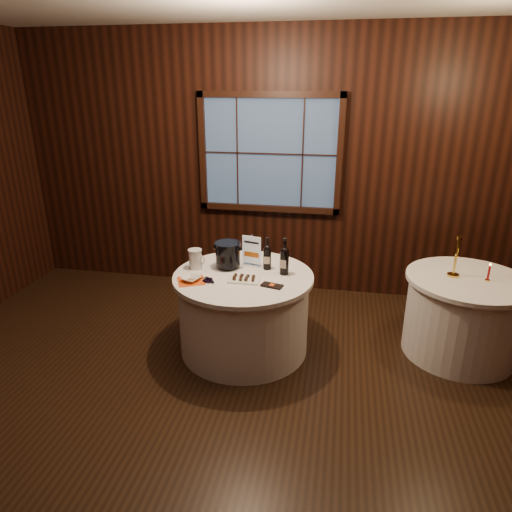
% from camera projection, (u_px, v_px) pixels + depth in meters
% --- Properties ---
extents(ground, '(6.00, 6.00, 0.00)m').
position_uv_depth(ground, '(217.00, 417.00, 3.50)').
color(ground, black).
rests_on(ground, ground).
extents(back_wall, '(6.00, 0.10, 3.00)m').
position_uv_depth(back_wall, '(270.00, 163.00, 5.23)').
color(back_wall, black).
rests_on(back_wall, ground).
extents(main_table, '(1.28, 1.28, 0.77)m').
position_uv_depth(main_table, '(244.00, 312.00, 4.28)').
color(main_table, white).
rests_on(main_table, ground).
extents(side_table, '(1.08, 1.08, 0.77)m').
position_uv_depth(side_table, '(462.00, 316.00, 4.21)').
color(side_table, white).
rests_on(side_table, ground).
extents(sign_stand, '(0.19, 0.13, 0.31)m').
position_uv_depth(sign_stand, '(252.00, 255.00, 4.31)').
color(sign_stand, silver).
rests_on(sign_stand, main_table).
extents(port_bottle_left, '(0.07, 0.08, 0.31)m').
position_uv_depth(port_bottle_left, '(267.00, 255.00, 4.22)').
color(port_bottle_left, black).
rests_on(port_bottle_left, main_table).
extents(port_bottle_right, '(0.08, 0.09, 0.34)m').
position_uv_depth(port_bottle_right, '(284.00, 259.00, 4.10)').
color(port_bottle_right, black).
rests_on(port_bottle_right, main_table).
extents(ice_bucket, '(0.25, 0.25, 0.25)m').
position_uv_depth(ice_bucket, '(228.00, 255.00, 4.25)').
color(ice_bucket, black).
rests_on(ice_bucket, main_table).
extents(chocolate_plate, '(0.28, 0.20, 0.04)m').
position_uv_depth(chocolate_plate, '(244.00, 279.00, 4.02)').
color(chocolate_plate, white).
rests_on(chocolate_plate, main_table).
extents(chocolate_box, '(0.20, 0.14, 0.02)m').
position_uv_depth(chocolate_box, '(272.00, 286.00, 3.90)').
color(chocolate_box, black).
rests_on(chocolate_box, main_table).
extents(grape_bunch, '(0.18, 0.11, 0.04)m').
position_uv_depth(grape_bunch, '(209.00, 279.00, 3.99)').
color(grape_bunch, black).
rests_on(grape_bunch, main_table).
extents(glass_pitcher, '(0.17, 0.13, 0.19)m').
position_uv_depth(glass_pitcher, '(196.00, 259.00, 4.25)').
color(glass_pitcher, silver).
rests_on(glass_pitcher, main_table).
extents(orange_napkin, '(0.30, 0.30, 0.00)m').
position_uv_depth(orange_napkin, '(191.00, 281.00, 4.01)').
color(orange_napkin, '#DF4E12').
rests_on(orange_napkin, main_table).
extents(cracker_bowl, '(0.20, 0.20, 0.04)m').
position_uv_depth(cracker_bowl, '(191.00, 279.00, 4.00)').
color(cracker_bowl, white).
rests_on(cracker_bowl, orange_napkin).
extents(brass_candlestick, '(0.11, 0.11, 0.38)m').
position_uv_depth(brass_candlestick, '(455.00, 262.00, 4.07)').
color(brass_candlestick, gold).
rests_on(brass_candlestick, side_table).
extents(red_candle, '(0.04, 0.04, 0.16)m').
position_uv_depth(red_candle, '(489.00, 274.00, 4.00)').
color(red_candle, gold).
rests_on(red_candle, side_table).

